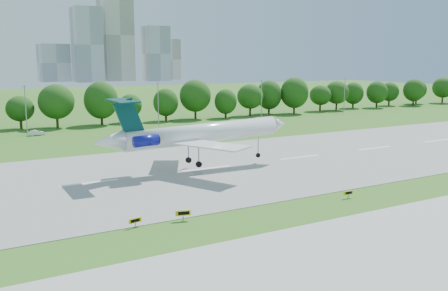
# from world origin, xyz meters

# --- Properties ---
(ground) EXTENTS (600.00, 600.00, 0.00)m
(ground) POSITION_xyz_m (0.00, 0.00, 0.00)
(ground) COLOR #2B5B18
(ground) RESTS_ON ground
(runway) EXTENTS (400.00, 45.00, 0.08)m
(runway) POSITION_xyz_m (0.00, 25.00, 0.04)
(runway) COLOR gray
(runway) RESTS_ON ground
(taxiway) EXTENTS (400.00, 23.00, 0.08)m
(taxiway) POSITION_xyz_m (0.00, -18.00, 0.04)
(taxiway) COLOR #ADADA8
(taxiway) RESTS_ON ground
(tree_line) EXTENTS (288.40, 8.40, 10.40)m
(tree_line) POSITION_xyz_m (0.00, 92.00, 6.19)
(tree_line) COLOR #382314
(tree_line) RESTS_ON ground
(light_poles) EXTENTS (175.90, 0.25, 12.19)m
(light_poles) POSITION_xyz_m (-2.50, 82.00, 6.34)
(light_poles) COLOR gray
(light_poles) RESTS_ON ground
(skyline) EXTENTS (127.00, 52.00, 80.00)m
(skyline) POSITION_xyz_m (100.16, 390.61, 30.46)
(skyline) COLOR #B2B2B7
(skyline) RESTS_ON ground
(airliner) EXTENTS (34.91, 25.50, 11.74)m
(airliner) POSITION_xyz_m (-2.31, 25.04, 6.32)
(airliner) COLOR white
(airliner) RESTS_ON ground
(taxi_sign_left) EXTENTS (1.50, 0.43, 1.05)m
(taxi_sign_left) POSITION_xyz_m (-20.91, 2.45, 0.78)
(taxi_sign_left) COLOR gray
(taxi_sign_left) RESTS_ON ground
(taxi_sign_centre) EXTENTS (1.75, 0.65, 1.24)m
(taxi_sign_centre) POSITION_xyz_m (-15.33, 1.86, 0.91)
(taxi_sign_centre) COLOR gray
(taxi_sign_centre) RESTS_ON ground
(taxi_sign_right) EXTENTS (1.44, 0.26, 1.01)m
(taxi_sign_right) POSITION_xyz_m (7.96, -0.56, 0.74)
(taxi_sign_right) COLOR gray
(taxi_sign_right) RESTS_ON ground
(service_vehicle_a) EXTENTS (4.13, 1.80, 1.32)m
(service_vehicle_a) POSITION_xyz_m (-18.21, 79.92, 0.66)
(service_vehicle_a) COLOR silver
(service_vehicle_a) RESTS_ON ground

